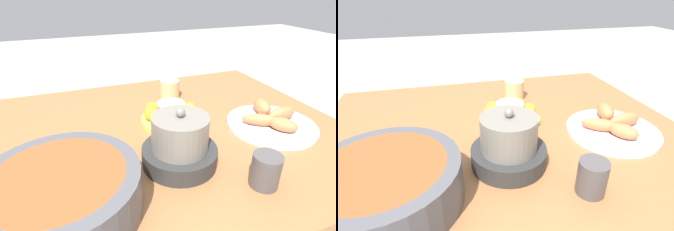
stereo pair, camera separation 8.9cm
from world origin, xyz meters
The scene contains 7 objects.
dining_table centered at (0.00, 0.00, 0.62)m, with size 1.23×0.98×0.71m.
cake_plate centered at (-0.04, -0.05, 0.74)m, with size 0.21×0.21×0.08m.
serving_bowl centered at (0.32, 0.26, 0.77)m, with size 0.34×0.34×0.10m.
seafood_platter centered at (-0.35, 0.10, 0.73)m, with size 0.30×0.30×0.06m.
cup_near centered at (-0.11, -0.25, 0.75)m, with size 0.08×0.08×0.08m.
cup_far centered at (-0.13, 0.34, 0.76)m, with size 0.07×0.07×0.09m.
warming_pot centered at (0.03, 0.18, 0.77)m, with size 0.21×0.21×0.17m.
Camera 2 is at (0.18, 0.75, 1.16)m, focal length 28.00 mm.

